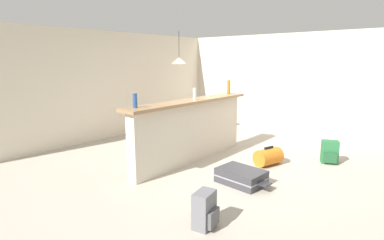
% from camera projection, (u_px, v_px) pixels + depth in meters
% --- Properties ---
extents(ground_plane, '(13.00, 13.00, 0.05)m').
position_uv_depth(ground_plane, '(220.00, 160.00, 5.77)').
color(ground_plane, '#ADA393').
extents(wall_back, '(6.60, 0.10, 2.50)m').
position_uv_depth(wall_back, '(119.00, 84.00, 7.45)').
color(wall_back, beige).
rests_on(wall_back, ground_plane).
extents(wall_right, '(0.10, 6.00, 2.50)m').
position_uv_depth(wall_right, '(279.00, 83.00, 8.00)').
color(wall_right, beige).
rests_on(wall_right, ground_plane).
extents(partition_half_wall, '(2.80, 0.20, 1.09)m').
position_uv_depth(partition_half_wall, '(191.00, 132.00, 5.58)').
color(partition_half_wall, beige).
rests_on(partition_half_wall, ground_plane).
extents(bar_countertop, '(2.96, 0.40, 0.05)m').
position_uv_depth(bar_countertop, '(191.00, 101.00, 5.46)').
color(bar_countertop, '#93704C').
rests_on(bar_countertop, partition_half_wall).
extents(bottle_blue, '(0.07, 0.07, 0.22)m').
position_uv_depth(bottle_blue, '(135.00, 101.00, 4.55)').
color(bottle_blue, '#284C89').
rests_on(bottle_blue, bar_countertop).
extents(bottle_clear, '(0.06, 0.06, 0.21)m').
position_uv_depth(bottle_clear, '(195.00, 94.00, 5.42)').
color(bottle_clear, silver).
rests_on(bottle_clear, bar_countertop).
extents(bottle_amber, '(0.07, 0.07, 0.29)m').
position_uv_depth(bottle_amber, '(229.00, 87.00, 6.36)').
color(bottle_amber, '#9E661E').
rests_on(bottle_amber, bar_countertop).
extents(dining_table, '(1.10, 0.80, 0.74)m').
position_uv_depth(dining_table, '(183.00, 109.00, 7.46)').
color(dining_table, brown).
rests_on(dining_table, ground_plane).
extents(dining_chair_near_partition, '(0.45, 0.45, 0.93)m').
position_uv_depth(dining_chair_near_partition, '(197.00, 118.00, 7.10)').
color(dining_chair_near_partition, '#4C331E').
rests_on(dining_chair_near_partition, ground_plane).
extents(pendant_lamp, '(0.34, 0.34, 0.79)m').
position_uv_depth(pendant_lamp, '(179.00, 61.00, 7.17)').
color(pendant_lamp, black).
extents(suitcase_flat_charcoal, '(0.54, 0.85, 0.22)m').
position_uv_depth(suitcase_flat_charcoal, '(241.00, 176.00, 4.63)').
color(suitcase_flat_charcoal, '#38383D').
rests_on(suitcase_flat_charcoal, ground_plane).
extents(duffel_bag_orange, '(0.55, 0.43, 0.34)m').
position_uv_depth(duffel_bag_orange, '(268.00, 157.00, 5.42)').
color(duffel_bag_orange, orange).
rests_on(duffel_bag_orange, ground_plane).
extents(backpack_grey, '(0.31, 0.28, 0.42)m').
position_uv_depth(backpack_grey, '(205.00, 210.00, 3.40)').
color(backpack_grey, slate).
rests_on(backpack_grey, ground_plane).
extents(backpack_green, '(0.32, 0.33, 0.42)m').
position_uv_depth(backpack_green, '(330.00, 152.00, 5.51)').
color(backpack_green, '#286B3D').
rests_on(backpack_green, ground_plane).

